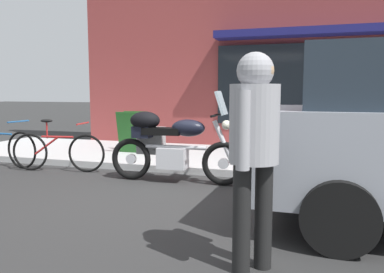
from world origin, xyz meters
The scene contains 6 objects.
ground_plane centered at (0.00, 0.00, 0.00)m, with size 80.00×80.00×0.00m, color #2B2B2B.
touring_motorcycle centered at (-0.48, 0.62, 0.61)m, with size 2.16×0.64×1.41m.
parked_bicycle centered at (-2.62, 0.77, 0.37)m, with size 1.70×0.48×0.92m.
pedestrian_walking centered at (1.24, -2.05, 1.07)m, with size 0.45×0.55×1.69m.
sandwich_board_sign centered at (-2.00, 2.46, 0.55)m, with size 0.55×0.40×0.86m.
second_bicycle_by_cafe centered at (-3.92, 0.83, 0.37)m, with size 1.74×0.48×0.93m.
Camera 1 is at (1.68, -5.02, 1.40)m, focal length 36.78 mm.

